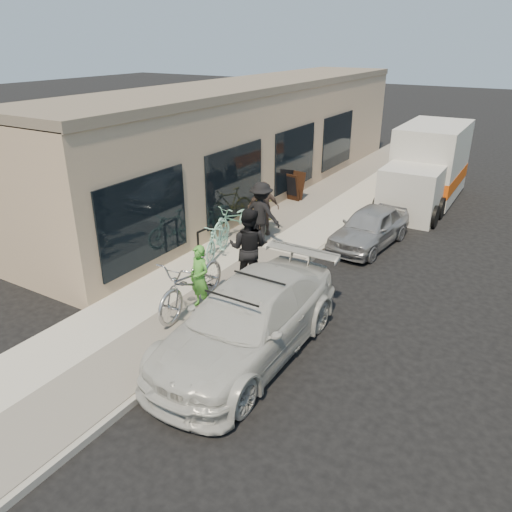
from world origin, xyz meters
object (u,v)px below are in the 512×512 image
at_px(cruiser_bike_b, 237,219).
at_px(tandem_bike, 192,282).
at_px(bike_rack, 205,240).
at_px(woman_rider, 200,278).
at_px(man_standing, 248,248).
at_px(cruiser_bike_a, 218,239).
at_px(moving_truck, 427,169).
at_px(cruiser_bike_c, 265,210).
at_px(bystander_a, 261,213).
at_px(bystander_b, 263,208).
at_px(sedan_white, 248,321).
at_px(sedan_silver, 370,227).
at_px(sandwich_board, 294,186).

bearing_deg(cruiser_bike_b, tandem_bike, -57.53).
xyz_separation_m(bike_rack, woman_rider, (1.54, -2.25, 0.22)).
relative_size(bike_rack, man_standing, 0.44).
bearing_deg(cruiser_bike_a, bike_rack, -138.57).
relative_size(moving_truck, cruiser_bike_c, 3.41).
bearing_deg(man_standing, woman_rider, 63.19).
xyz_separation_m(cruiser_bike_c, bystander_a, (0.66, -1.31, 0.41)).
xyz_separation_m(tandem_bike, cruiser_bike_b, (-1.67, 4.29, -0.15)).
bearing_deg(cruiser_bike_b, bystander_b, 48.20).
distance_m(sedan_white, bystander_b, 6.13).
bearing_deg(cruiser_bike_a, cruiser_bike_c, 78.29).
distance_m(sedan_silver, cruiser_bike_c, 3.34).
bearing_deg(sandwich_board, man_standing, -63.09).
bearing_deg(sedan_silver, bystander_a, -140.33).
bearing_deg(sandwich_board, sedan_white, -59.45).
relative_size(woman_rider, bystander_a, 0.81).
bearing_deg(bike_rack, man_standing, -22.08).
distance_m(bike_rack, sandwich_board, 6.01).
xyz_separation_m(sedan_white, sedan_silver, (0.12, 6.54, -0.14)).
bearing_deg(bike_rack, moving_truck, 67.48).
height_order(cruiser_bike_b, cruiser_bike_c, cruiser_bike_c).
relative_size(sandwich_board, moving_truck, 0.18).
relative_size(sandwich_board, cruiser_bike_c, 0.60).
height_order(bike_rack, tandem_bike, tandem_bike).
height_order(sedan_silver, cruiser_bike_a, sedan_silver).
bearing_deg(moving_truck, cruiser_bike_c, -123.29).
height_order(bike_rack, woman_rider, woman_rider).
xyz_separation_m(sandwich_board, cruiser_bike_a, (0.62, -5.70, -0.01)).
relative_size(cruiser_bike_c, bystander_b, 1.02).
bearing_deg(sandwich_board, moving_truck, 42.84).
bearing_deg(man_standing, cruiser_bike_b, -66.72).
height_order(sedan_white, man_standing, man_standing).
bearing_deg(woman_rider, tandem_bike, -125.46).
bearing_deg(bystander_a, sandwich_board, -71.71).
bearing_deg(bystander_b, cruiser_bike_a, -132.01).
relative_size(cruiser_bike_b, cruiser_bike_c, 1.10).
bearing_deg(sedan_white, cruiser_bike_a, 132.46).
distance_m(tandem_bike, cruiser_bike_b, 4.60).
xyz_separation_m(sedan_silver, bystander_a, (-2.65, -1.78, 0.48)).
xyz_separation_m(cruiser_bike_a, bystander_a, (0.53, 1.45, 0.41)).
distance_m(bystander_a, bystander_b, 0.75).
bearing_deg(sandwich_board, bystander_b, -68.88).
xyz_separation_m(sandwich_board, tandem_bike, (1.83, -8.36, 0.12)).
bearing_deg(man_standing, sedan_white, 107.15).
height_order(bike_rack, cruiser_bike_c, cruiser_bike_c).
bearing_deg(sedan_white, cruiser_bike_c, 117.35).
bearing_deg(man_standing, cruiser_bike_c, -79.85).
bearing_deg(cruiser_bike_c, bystander_a, -87.87).
bearing_deg(sandwich_board, bike_rack, -77.72).
relative_size(cruiser_bike_b, bystander_b, 1.13).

